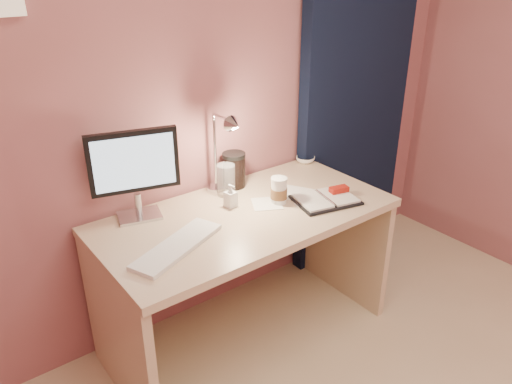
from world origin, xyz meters
TOP-DOWN VIEW (x-y plane):
  - room at (0.95, 1.69)m, footprint 3.50×3.50m
  - desk at (0.00, 1.45)m, footprint 1.40×0.70m
  - monitor at (-0.41, 1.64)m, footprint 0.39×0.19m
  - keyboard at (-0.41, 1.30)m, footprint 0.47×0.30m
  - planner at (0.39, 1.24)m, footprint 0.34×0.29m
  - paper_a at (0.31, 1.41)m, footprint 0.22×0.22m
  - paper_b at (0.33, 1.32)m, footprint 0.22×0.22m
  - paper_c at (0.13, 1.39)m, footprint 0.19×0.19m
  - coffee_cup at (0.19, 1.37)m, footprint 0.08×0.08m
  - clear_cup at (0.04, 1.60)m, footprint 0.09×0.09m
  - bowl at (0.65, 1.68)m, footprint 0.12×0.12m
  - lotion_bottle at (-0.02, 1.48)m, footprint 0.06×0.06m
  - dark_jar at (0.13, 1.66)m, footprint 0.12×0.12m
  - desk_lamp at (0.03, 1.57)m, footprint 0.10×0.26m

SIDE VIEW (x-z plane):
  - desk at x=0.00m, z-range 0.14..0.87m
  - paper_c at x=0.13m, z-range 0.73..0.73m
  - paper_a at x=0.31m, z-range 0.73..0.73m
  - paper_b at x=0.33m, z-range 0.73..0.73m
  - keyboard at x=-0.41m, z-range 0.73..0.75m
  - planner at x=0.39m, z-range 0.72..0.77m
  - bowl at x=0.65m, z-range 0.73..0.76m
  - lotion_bottle at x=-0.02m, z-range 0.73..0.84m
  - coffee_cup at x=0.19m, z-range 0.73..0.86m
  - clear_cup at x=0.04m, z-range 0.73..0.89m
  - dark_jar at x=0.13m, z-range 0.73..0.89m
  - monitor at x=-0.41m, z-range 0.77..1.19m
  - desk_lamp at x=0.03m, z-range 0.78..1.21m
  - room at x=0.95m, z-range -0.61..2.89m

